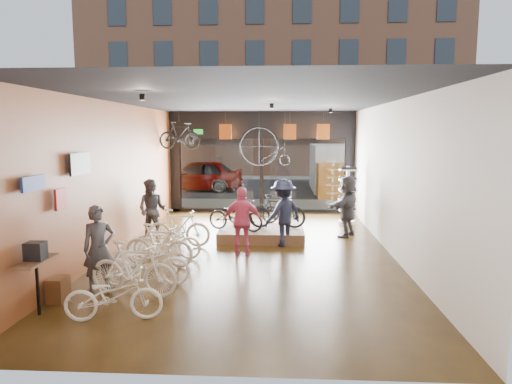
# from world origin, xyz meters

# --- Properties ---
(ground_plane) EXTENTS (7.00, 12.00, 0.04)m
(ground_plane) POSITION_xyz_m (0.00, 0.00, -0.02)
(ground_plane) COLOR black
(ground_plane) RESTS_ON ground
(ceiling) EXTENTS (7.00, 12.00, 0.04)m
(ceiling) POSITION_xyz_m (0.00, 0.00, 3.82)
(ceiling) COLOR black
(ceiling) RESTS_ON ground
(wall_left) EXTENTS (0.04, 12.00, 3.80)m
(wall_left) POSITION_xyz_m (-3.52, 0.00, 1.90)
(wall_left) COLOR brown
(wall_left) RESTS_ON ground
(wall_right) EXTENTS (0.04, 12.00, 3.80)m
(wall_right) POSITION_xyz_m (3.52, 0.00, 1.90)
(wall_right) COLOR beige
(wall_right) RESTS_ON ground
(wall_back) EXTENTS (7.00, 0.04, 3.80)m
(wall_back) POSITION_xyz_m (0.00, -6.02, 1.90)
(wall_back) COLOR beige
(wall_back) RESTS_ON ground
(storefront) EXTENTS (7.00, 0.26, 3.80)m
(storefront) POSITION_xyz_m (0.00, 6.00, 1.90)
(storefront) COLOR black
(storefront) RESTS_ON ground
(exit_sign) EXTENTS (0.35, 0.06, 0.18)m
(exit_sign) POSITION_xyz_m (-2.40, 5.88, 3.05)
(exit_sign) COLOR #198C26
(exit_sign) RESTS_ON storefront
(street_road) EXTENTS (30.00, 18.00, 0.02)m
(street_road) POSITION_xyz_m (0.00, 15.00, -0.01)
(street_road) COLOR black
(street_road) RESTS_ON ground
(sidewalk_near) EXTENTS (30.00, 2.40, 0.12)m
(sidewalk_near) POSITION_xyz_m (0.00, 7.20, 0.06)
(sidewalk_near) COLOR slate
(sidewalk_near) RESTS_ON ground
(sidewalk_far) EXTENTS (30.00, 2.00, 0.12)m
(sidewalk_far) POSITION_xyz_m (0.00, 19.00, 0.06)
(sidewalk_far) COLOR slate
(sidewalk_far) RESTS_ON ground
(opposite_building) EXTENTS (26.00, 5.00, 14.00)m
(opposite_building) POSITION_xyz_m (0.00, 21.50, 7.00)
(opposite_building) COLOR brown
(opposite_building) RESTS_ON ground
(street_car) EXTENTS (4.73, 1.90, 1.61)m
(street_car) POSITION_xyz_m (-3.61, 12.00, 0.81)
(street_car) COLOR gray
(street_car) RESTS_ON street_road
(box_truck) EXTENTS (2.03, 6.08, 2.39)m
(box_truck) POSITION_xyz_m (3.34, 11.00, 1.20)
(box_truck) COLOR silver
(box_truck) RESTS_ON street_road
(floor_bike_0) EXTENTS (1.64, 0.79, 0.83)m
(floor_bike_0) POSITION_xyz_m (-1.96, -4.37, 0.41)
(floor_bike_0) COLOR #EFE4D0
(floor_bike_0) RESTS_ON ground_plane
(floor_bike_1) EXTENTS (1.79, 0.77, 1.04)m
(floor_bike_1) POSITION_xyz_m (-1.99, -3.26, 0.52)
(floor_bike_1) COLOR #EFE4D0
(floor_bike_1) RESTS_ON ground_plane
(floor_bike_2) EXTENTS (1.79, 0.80, 0.91)m
(floor_bike_2) POSITION_xyz_m (-1.92, -2.71, 0.45)
(floor_bike_2) COLOR #EFE4D0
(floor_bike_2) RESTS_ON ground_plane
(floor_bike_3) EXTENTS (1.69, 0.71, 0.98)m
(floor_bike_3) POSITION_xyz_m (-2.03, -1.36, 0.49)
(floor_bike_3) COLOR #EFE4D0
(floor_bike_3) RESTS_ON ground_plane
(floor_bike_4) EXTENTS (1.65, 0.63, 0.85)m
(floor_bike_4) POSITION_xyz_m (-1.99, -0.77, 0.43)
(floor_bike_4) COLOR #EFE4D0
(floor_bike_4) RESTS_ON ground_plane
(floor_bike_5) EXTENTS (1.70, 0.50, 1.02)m
(floor_bike_5) POSITION_xyz_m (-1.98, 0.43, 0.51)
(floor_bike_5) COLOR #EFE4D0
(floor_bike_5) RESTS_ON ground_plane
(display_platform) EXTENTS (2.40, 1.80, 0.30)m
(display_platform) POSITION_xyz_m (0.20, 1.52, 0.15)
(display_platform) COLOR brown
(display_platform) RESTS_ON ground_plane
(display_bike_left) EXTENTS (1.73, 1.07, 0.86)m
(display_bike_left) POSITION_xyz_m (-0.52, 1.15, 0.73)
(display_bike_left) COLOR black
(display_bike_left) RESTS_ON display_platform
(display_bike_mid) EXTENTS (1.63, 0.46, 0.98)m
(display_bike_mid) POSITION_xyz_m (0.64, 1.53, 0.79)
(display_bike_mid) COLOR black
(display_bike_mid) RESTS_ON display_platform
(display_bike_right) EXTENTS (1.64, 0.89, 0.82)m
(display_bike_right) POSITION_xyz_m (-0.07, 2.16, 0.71)
(display_bike_right) COLOR black
(display_bike_right) RESTS_ON display_platform
(customer_0) EXTENTS (0.73, 0.67, 1.67)m
(customer_0) POSITION_xyz_m (-2.73, -3.01, 0.83)
(customer_0) COLOR #3F3F44
(customer_0) RESTS_ON ground_plane
(customer_1) EXTENTS (0.94, 0.79, 1.73)m
(customer_1) POSITION_xyz_m (-2.89, 1.15, 0.87)
(customer_1) COLOR #3F3F44
(customer_1) RESTS_ON ground_plane
(customer_2) EXTENTS (1.02, 0.47, 1.71)m
(customer_2) POSITION_xyz_m (-0.20, -0.26, 0.85)
(customer_2) COLOR #CC4C72
(customer_2) RESTS_ON ground_plane
(customer_3) EXTENTS (1.32, 1.26, 1.80)m
(customer_3) POSITION_xyz_m (0.81, 0.69, 0.90)
(customer_3) COLOR #161C33
(customer_3) RESTS_ON ground_plane
(customer_5) EXTENTS (1.29, 1.70, 1.79)m
(customer_5) POSITION_xyz_m (2.67, 1.92, 0.89)
(customer_5) COLOR #3F3F44
(customer_5) RESTS_ON ground_plane
(sunglasses_rack) EXTENTS (0.62, 0.54, 1.93)m
(sunglasses_rack) POSITION_xyz_m (2.95, 3.78, 0.97)
(sunglasses_rack) COLOR white
(sunglasses_rack) RESTS_ON ground_plane
(wall_merch) EXTENTS (0.40, 2.40, 2.60)m
(wall_merch) POSITION_xyz_m (-3.38, -3.50, 1.30)
(wall_merch) COLOR navy
(wall_merch) RESTS_ON wall_left
(penny_farthing) EXTENTS (1.67, 0.06, 1.33)m
(penny_farthing) POSITION_xyz_m (0.26, 4.35, 2.50)
(penny_farthing) COLOR black
(penny_farthing) RESTS_ON ceiling
(hung_bike) EXTENTS (1.64, 0.91, 0.95)m
(hung_bike) POSITION_xyz_m (-2.75, 4.20, 2.93)
(hung_bike) COLOR black
(hung_bike) RESTS_ON ceiling
(jersey_left) EXTENTS (0.45, 0.03, 0.55)m
(jersey_left) POSITION_xyz_m (-1.28, 5.20, 3.05)
(jersey_left) COLOR #CC5919
(jersey_left) RESTS_ON ceiling
(jersey_mid) EXTENTS (0.45, 0.03, 0.55)m
(jersey_mid) POSITION_xyz_m (1.04, 5.20, 3.05)
(jersey_mid) COLOR #CC5919
(jersey_mid) RESTS_ON ceiling
(jersey_right) EXTENTS (0.45, 0.03, 0.55)m
(jersey_right) POSITION_xyz_m (2.24, 5.20, 3.05)
(jersey_right) COLOR #CC5919
(jersey_right) RESTS_ON ceiling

